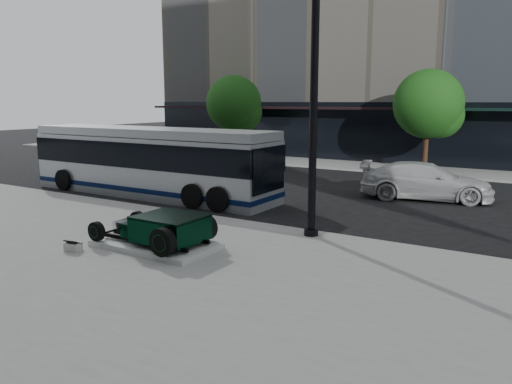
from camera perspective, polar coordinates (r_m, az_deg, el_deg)
The scene contains 10 objects.
ground at distance 17.96m, azimuth 5.79°, elevation -2.81°, with size 120.00×120.00×0.00m, color black.
sidewalk_near at distance 10.09m, azimuth -22.36°, elevation -13.94°, with size 70.00×17.00×0.12m, color gray.
sidewalk_far at distance 30.96m, azimuth 17.28°, elevation 2.45°, with size 70.00×4.00×0.12m, color gray.
street_trees at distance 29.53m, azimuth 19.38°, elevation 9.19°, with size 29.80×3.80×5.70m.
display_plinth at distance 14.05m, azimuth -11.38°, elevation -5.89°, with size 3.40×1.80×0.15m, color silver.
hot_rod at distance 13.70m, azimuth -10.43°, elevation -4.10°, with size 3.22×2.00×0.81m.
info_plaque at distance 14.32m, azimuth -20.17°, elevation -5.82°, with size 0.46×0.38×0.31m.
lamppost at distance 14.55m, azimuth 6.58°, elevation 8.64°, with size 0.42×0.42×7.66m.
transit_bus at distance 22.32m, azimuth -11.99°, elevation 3.47°, with size 12.12×2.88×2.92m.
white_sedan at distance 22.04m, azimuth 18.81°, elevation 1.19°, with size 2.17×5.33×1.55m, color silver.
Camera 1 is at (7.63, -15.74, 4.08)m, focal length 35.00 mm.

